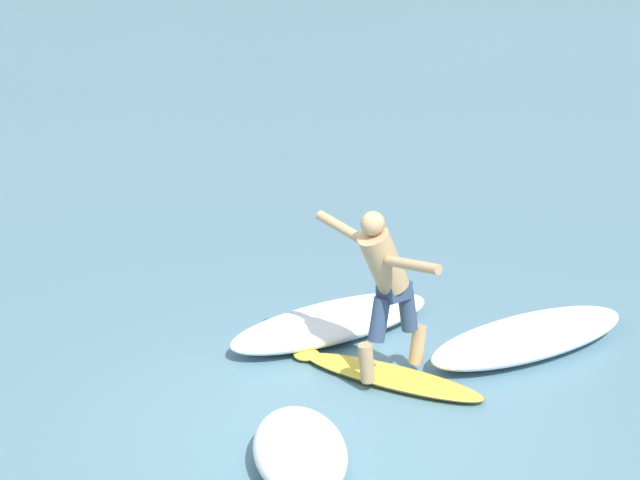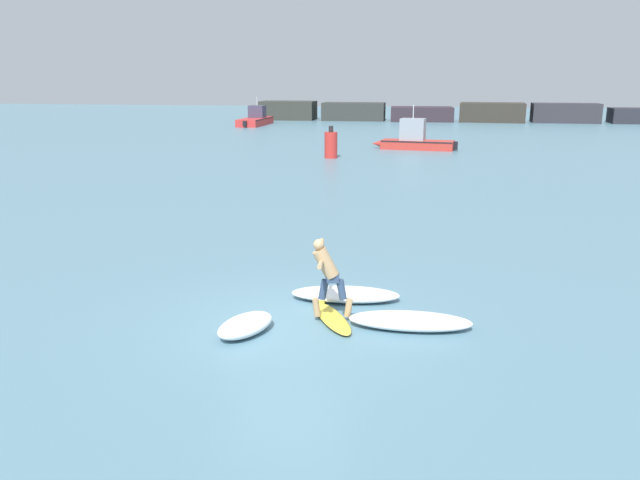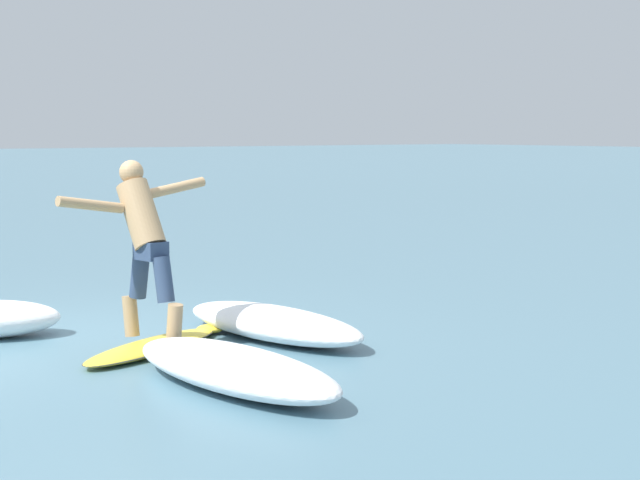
# 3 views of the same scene
# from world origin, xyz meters

# --- Properties ---
(ground_plane) EXTENTS (200.00, 200.00, 0.00)m
(ground_plane) POSITION_xyz_m (0.00, 0.00, 0.00)
(ground_plane) COLOR slate
(surfboard) EXTENTS (1.25, 1.92, 0.23)m
(surfboard) POSITION_xyz_m (0.84, 0.35, 0.05)
(surfboard) COLOR yellow
(surfboard) RESTS_ON ground
(surfer) EXTENTS (0.82, 1.53, 1.57)m
(surfer) POSITION_xyz_m (0.75, 0.30, 1.02)
(surfer) COLOR tan
(surfer) RESTS_ON surfboard
(wave_foam_at_tail) EXTENTS (2.39, 0.90, 0.29)m
(wave_foam_at_tail) POSITION_xyz_m (2.39, 0.20, 0.15)
(wave_foam_at_tail) COLOR white
(wave_foam_at_tail) RESTS_ON ground
(wave_foam_at_nose) EXTENTS (2.39, 0.99, 0.28)m
(wave_foam_at_nose) POSITION_xyz_m (0.96, 1.52, 0.14)
(wave_foam_at_nose) COLOR white
(wave_foam_at_nose) RESTS_ON ground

